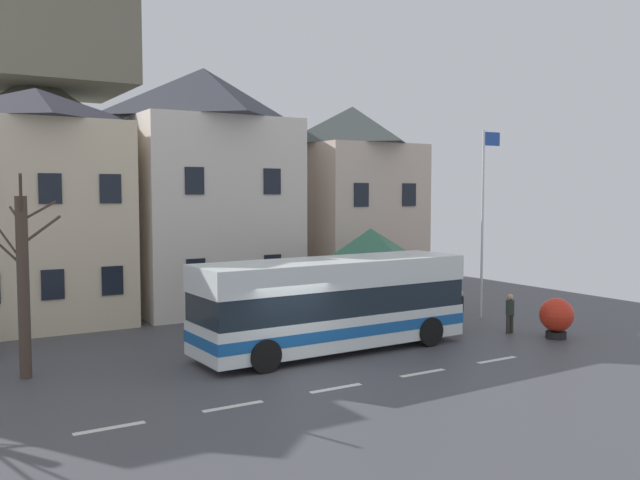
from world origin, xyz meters
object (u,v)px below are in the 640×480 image
transit_bus (333,305)px  harbour_buoy (556,316)px  bus_shelter (371,245)px  pedestrian_02 (390,303)px  pedestrian_00 (510,311)px  public_bench (314,303)px  hilltop_castle (38,165)px  pedestrian_01 (454,303)px  townhouse_01 (39,208)px  bare_tree_01 (23,283)px  parked_car_01 (402,294)px  townhouse_02 (205,189)px  townhouse_03 (352,201)px  flagpole (484,211)px  pedestrian_03 (460,306)px

transit_bus → harbour_buoy: (7.93, -2.54, -0.73)m
bus_shelter → pedestrian_02: bus_shelter is taller
transit_bus → pedestrian_00: (7.17, -1.03, -0.71)m
pedestrian_02 → public_bench: 4.22m
hilltop_castle → bus_shelter: 29.62m
transit_bus → pedestrian_01: bearing=11.0°
townhouse_01 → bare_tree_01: size_ratio=1.61×
parked_car_01 → bare_tree_01: 16.75m
townhouse_01 → pedestrian_02: bearing=-33.7°
townhouse_02 → parked_car_01: bearing=-35.3°
townhouse_03 → flagpole: 8.21m
townhouse_01 → townhouse_03: 14.98m
hilltop_castle → bus_shelter: hilltop_castle is taller
harbour_buoy → townhouse_03: bearing=92.2°
pedestrian_00 → pedestrian_01: 2.58m
pedestrian_01 → pedestrian_02: (-2.77, 0.57, 0.17)m
pedestrian_03 → townhouse_02: bearing=122.6°
public_bench → harbour_buoy: (5.00, -8.68, 0.33)m
townhouse_02 → flagpole: 12.43m
townhouse_03 → public_bench: bearing=-139.6°
hilltop_castle → flagpole: hilltop_castle is taller
townhouse_03 → pedestrian_03: bearing=-98.2°
townhouse_03 → bare_tree_01: bearing=-153.5°
transit_bus → harbour_buoy: bearing=-19.4°
pedestrian_01 → harbour_buoy: size_ratio=0.99×
parked_car_01 → public_bench: bearing=159.2°
public_bench → flagpole: size_ratio=0.22×
bus_shelter → parked_car_01: (2.62, 1.20, -2.37)m
hilltop_castle → flagpole: 32.95m
pedestrian_01 → public_bench: bearing=129.2°
parked_car_01 → public_bench: 4.19m
townhouse_03 → transit_bus: size_ratio=1.01×
public_bench → bare_tree_01: 13.14m
pedestrian_00 → harbour_buoy: (0.76, -1.51, -0.02)m
townhouse_01 → bare_tree_01: 8.47m
hilltop_castle → townhouse_02: bearing=-80.1°
townhouse_01 → parked_car_01: townhouse_01 is taller
parked_car_01 → hilltop_castle: bearing=104.0°
parked_car_01 → harbour_buoy: (0.91, -7.79, 0.12)m
hilltop_castle → public_bench: 27.73m
townhouse_02 → pedestrian_00: 14.46m
pedestrian_01 → bare_tree_01: (-15.94, 0.17, 1.92)m
transit_bus → flagpole: size_ratio=1.22×
transit_bus → pedestrian_03: bearing=2.9°
bus_shelter → townhouse_02: bearing=126.4°
townhouse_01 → transit_bus: 12.71m
bare_tree_01 → flagpole: bearing=0.5°
bus_shelter → townhouse_01: bearing=154.5°
pedestrian_02 → harbour_buoy: (3.98, -4.62, -0.16)m
townhouse_02 → pedestrian_00: townhouse_02 is taller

